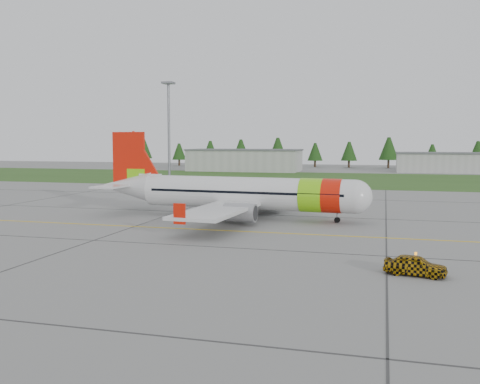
% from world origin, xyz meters
% --- Properties ---
extents(ground, '(320.00, 320.00, 0.00)m').
position_xyz_m(ground, '(0.00, 0.00, 0.00)').
color(ground, gray).
rests_on(ground, ground).
extents(aircraft, '(32.56, 30.04, 9.86)m').
position_xyz_m(aircraft, '(-6.09, 16.77, 2.84)').
color(aircraft, silver).
rests_on(aircraft, ground).
extents(follow_me_car, '(1.65, 1.85, 3.99)m').
position_xyz_m(follow_me_car, '(11.79, -5.52, 2.00)').
color(follow_me_car, '#CD940B').
rests_on(follow_me_car, ground).
extents(service_van, '(1.76, 1.68, 4.56)m').
position_xyz_m(service_van, '(-21.08, 49.68, 2.28)').
color(service_van, silver).
rests_on(service_van, ground).
extents(grass_strip, '(320.00, 50.00, 0.03)m').
position_xyz_m(grass_strip, '(0.00, 82.00, 0.01)').
color(grass_strip, '#30561E').
rests_on(grass_strip, ground).
extents(taxi_guideline, '(120.00, 0.25, 0.02)m').
position_xyz_m(taxi_guideline, '(0.00, 8.00, 0.01)').
color(taxi_guideline, gold).
rests_on(taxi_guideline, ground).
extents(hangar_west, '(32.00, 14.00, 6.00)m').
position_xyz_m(hangar_west, '(-30.00, 110.00, 3.00)').
color(hangar_west, '#A8A8A3').
rests_on(hangar_west, ground).
extents(hangar_east, '(24.00, 12.00, 5.20)m').
position_xyz_m(hangar_east, '(25.00, 118.00, 2.60)').
color(hangar_east, '#A8A8A3').
rests_on(hangar_east, ground).
extents(floodlight_mast, '(0.50, 0.50, 20.00)m').
position_xyz_m(floodlight_mast, '(-32.00, 58.00, 10.00)').
color(floodlight_mast, slate).
rests_on(floodlight_mast, ground).
extents(treeline, '(160.00, 8.00, 10.00)m').
position_xyz_m(treeline, '(0.00, 138.00, 5.00)').
color(treeline, '#1C3F14').
rests_on(treeline, ground).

